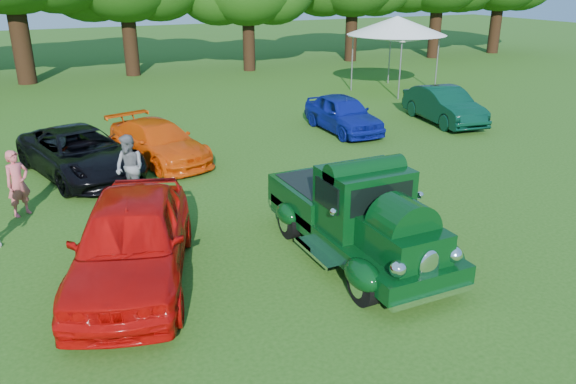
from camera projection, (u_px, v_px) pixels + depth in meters
name	position (u px, v px, depth m)	size (l,w,h in m)	color
ground	(274.00, 266.00, 11.13)	(120.00, 120.00, 0.00)	#214E12
hero_pickup	(357.00, 217.00, 11.30)	(2.32, 4.98, 1.94)	black
red_convertible	(132.00, 240.00, 10.33)	(1.99, 4.94, 1.68)	#B50907
back_car_black	(80.00, 153.00, 15.97)	(2.26, 4.90, 1.36)	black
back_car_orange	(158.00, 142.00, 17.23)	(1.73, 4.26, 1.24)	#DD4507
back_car_blue	(343.00, 113.00, 20.61)	(1.59, 3.94, 1.34)	navy
back_car_green	(444.00, 105.00, 21.84)	(1.46, 4.18, 1.38)	black
spectator_pink	(18.00, 183.00, 13.26)	(0.59, 0.39, 1.61)	#C45157
spectator_grey	(130.00, 168.00, 14.21)	(0.82, 0.64, 1.69)	slate
canopy_tent	(397.00, 26.00, 27.14)	(5.99, 5.99, 3.61)	white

